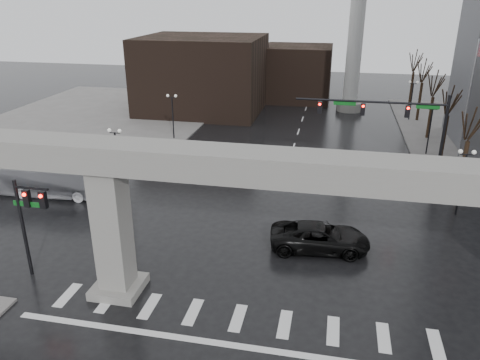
# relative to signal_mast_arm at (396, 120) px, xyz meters

# --- Properties ---
(ground) EXTENTS (160.00, 160.00, 0.00)m
(ground) POSITION_rel_signal_mast_arm_xyz_m (-8.99, -18.80, -5.83)
(ground) COLOR black
(ground) RESTS_ON ground
(sidewalk_nw) EXTENTS (28.00, 36.00, 0.15)m
(sidewalk_nw) POSITION_rel_signal_mast_arm_xyz_m (-34.99, 17.20, -5.75)
(sidewalk_nw) COLOR slate
(sidewalk_nw) RESTS_ON ground
(elevated_guideway) EXTENTS (48.00, 2.60, 8.70)m
(elevated_guideway) POSITION_rel_signal_mast_arm_xyz_m (-7.73, -18.80, 1.05)
(elevated_guideway) COLOR gray
(elevated_guideway) RESTS_ON ground
(building_far_left) EXTENTS (16.00, 14.00, 10.00)m
(building_far_left) POSITION_rel_signal_mast_arm_xyz_m (-22.99, 23.20, -0.83)
(building_far_left) COLOR black
(building_far_left) RESTS_ON ground
(building_far_mid) EXTENTS (10.00, 10.00, 8.00)m
(building_far_mid) POSITION_rel_signal_mast_arm_xyz_m (-10.99, 33.20, -1.83)
(building_far_mid) COLOR black
(building_far_mid) RESTS_ON ground
(smokestack) EXTENTS (3.60, 3.60, 30.00)m
(smokestack) POSITION_rel_signal_mast_arm_xyz_m (-2.99, 27.20, 7.52)
(smokestack) COLOR beige
(smokestack) RESTS_ON ground
(signal_mast_arm) EXTENTS (12.12, 0.43, 8.00)m
(signal_mast_arm) POSITION_rel_signal_mast_arm_xyz_m (0.00, 0.00, 0.00)
(signal_mast_arm) COLOR black
(signal_mast_arm) RESTS_ON ground
(signal_left_pole) EXTENTS (2.30, 0.30, 6.00)m
(signal_left_pole) POSITION_rel_signal_mast_arm_xyz_m (-21.24, -18.30, -1.76)
(signal_left_pole) COLOR black
(signal_left_pole) RESTS_ON ground
(flagpole_assembly) EXTENTS (2.06, 0.12, 12.00)m
(flagpole_assembly) POSITION_rel_signal_mast_arm_xyz_m (6.30, 3.20, 1.70)
(flagpole_assembly) COLOR silver
(flagpole_assembly) RESTS_ON ground
(lamp_right_0) EXTENTS (1.22, 0.32, 5.11)m
(lamp_right_0) POSITION_rel_signal_mast_arm_xyz_m (4.51, -4.80, -2.36)
(lamp_right_0) COLOR black
(lamp_right_0) RESTS_ON ground
(lamp_right_1) EXTENTS (1.22, 0.32, 5.11)m
(lamp_right_1) POSITION_rel_signal_mast_arm_xyz_m (4.51, 9.20, -2.36)
(lamp_right_1) COLOR black
(lamp_right_1) RESTS_ON ground
(lamp_right_2) EXTENTS (1.22, 0.32, 5.11)m
(lamp_right_2) POSITION_rel_signal_mast_arm_xyz_m (4.51, 23.20, -2.36)
(lamp_right_2) COLOR black
(lamp_right_2) RESTS_ON ground
(lamp_left_0) EXTENTS (1.22, 0.32, 5.11)m
(lamp_left_0) POSITION_rel_signal_mast_arm_xyz_m (-22.49, -4.80, -2.36)
(lamp_left_0) COLOR black
(lamp_left_0) RESTS_ON ground
(lamp_left_1) EXTENTS (1.22, 0.32, 5.11)m
(lamp_left_1) POSITION_rel_signal_mast_arm_xyz_m (-22.49, 9.20, -2.36)
(lamp_left_1) COLOR black
(lamp_left_1) RESTS_ON ground
(lamp_left_2) EXTENTS (1.22, 0.32, 5.11)m
(lamp_left_2) POSITION_rel_signal_mast_arm_xyz_m (-22.49, 23.20, -2.36)
(lamp_left_2) COLOR black
(lamp_left_2) RESTS_ON ground
(tree_right_0) EXTENTS (1.09, 1.58, 7.50)m
(tree_right_0) POSITION_rel_signal_mast_arm_xyz_m (5.54, -0.78, -3.04)
(tree_right_0) COLOR black
(tree_right_0) RESTS_ON ground
(tree_right_1) EXTENTS (1.09, 1.61, 7.67)m
(tree_right_1) POSITION_rel_signal_mast_arm_xyz_m (5.54, 7.22, -2.98)
(tree_right_1) COLOR black
(tree_right_1) RESTS_ON ground
(tree_right_2) EXTENTS (1.10, 1.63, 7.85)m
(tree_right_2) POSITION_rel_signal_mast_arm_xyz_m (5.54, 15.22, -2.91)
(tree_right_2) COLOR black
(tree_right_2) RESTS_ON ground
(tree_right_3) EXTENTS (1.11, 1.66, 8.02)m
(tree_right_3) POSITION_rel_signal_mast_arm_xyz_m (5.54, 23.22, -2.85)
(tree_right_3) COLOR black
(tree_right_3) RESTS_ON ground
(tree_right_4) EXTENTS (1.12, 1.69, 8.19)m
(tree_right_4) POSITION_rel_signal_mast_arm_xyz_m (5.54, 31.22, -2.79)
(tree_right_4) COLOR black
(tree_right_4) RESTS_ON ground
(pickup_truck) EXTENTS (6.58, 3.50, 1.76)m
(pickup_truck) POSITION_rel_signal_mast_arm_xyz_m (-5.26, -12.00, -4.95)
(pickup_truck) COLOR black
(pickup_truck) RESTS_ON ground
(city_bus) EXTENTS (10.67, 2.95, 2.95)m
(city_bus) POSITION_rel_signal_mast_arm_xyz_m (-27.09, -7.57, -4.36)
(city_bus) COLOR silver
(city_bus) RESTS_ON ground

